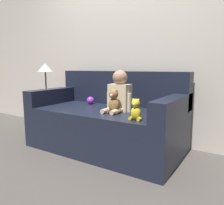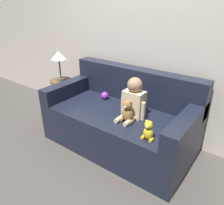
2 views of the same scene
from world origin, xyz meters
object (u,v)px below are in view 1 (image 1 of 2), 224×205
object	(u,v)px
couch	(107,121)
side_table	(46,80)
person_baby	(119,93)
toy_ball	(90,100)
plush_toy_side	(136,110)
teddy_bear_brown	(114,102)

from	to	relation	value
couch	side_table	bearing A→B (deg)	176.09
couch	person_baby	distance (m)	0.41
couch	side_table	xyz separation A→B (m)	(-1.12, 0.08, 0.44)
person_baby	toy_ball	bearing A→B (deg)	162.22
toy_ball	person_baby	bearing A→B (deg)	-17.78
side_table	plush_toy_side	bearing A→B (deg)	-14.84
couch	teddy_bear_brown	bearing A→B (deg)	-43.60
person_baby	side_table	xyz separation A→B (m)	(-1.32, 0.14, 0.09)
person_baby	toy_ball	xyz separation A→B (m)	(-0.53, 0.17, -0.15)
teddy_bear_brown	toy_ball	xyz separation A→B (m)	(-0.55, 0.32, -0.07)
plush_toy_side	side_table	distance (m)	1.74
teddy_bear_brown	side_table	world-z (taller)	side_table
couch	toy_ball	world-z (taller)	couch
toy_ball	couch	bearing A→B (deg)	-18.05
person_baby	toy_ball	distance (m)	0.58
toy_ball	plush_toy_side	bearing A→B (deg)	-28.31
person_baby	side_table	world-z (taller)	side_table
plush_toy_side	side_table	bearing A→B (deg)	165.16
couch	plush_toy_side	world-z (taller)	couch
person_baby	teddy_bear_brown	xyz separation A→B (m)	(0.02, -0.15, -0.08)
teddy_bear_brown	side_table	xyz separation A→B (m)	(-1.34, 0.28, 0.17)
plush_toy_side	toy_ball	xyz separation A→B (m)	(-0.88, 0.47, -0.04)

